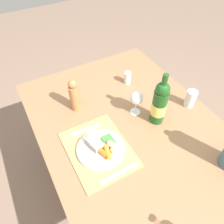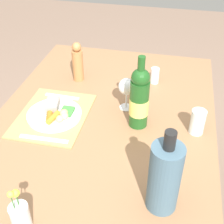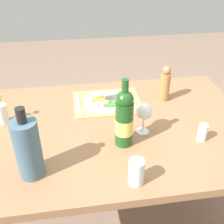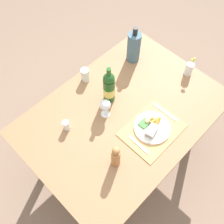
% 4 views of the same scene
% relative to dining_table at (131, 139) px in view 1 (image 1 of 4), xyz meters
% --- Properties ---
extents(ground_plane, '(8.00, 8.00, 0.00)m').
position_rel_dining_table_xyz_m(ground_plane, '(0.00, 0.00, -0.66)').
color(ground_plane, '#846A59').
extents(dining_table, '(1.39, 0.99, 0.77)m').
position_rel_dining_table_xyz_m(dining_table, '(0.00, 0.00, 0.00)').
color(dining_table, '#946A48').
rests_on(dining_table, ground_plane).
extents(placemat, '(0.39, 0.30, 0.01)m').
position_rel_dining_table_xyz_m(placemat, '(0.04, -0.23, 0.11)').
color(placemat, tan).
rests_on(placemat, dining_table).
extents(dinner_plate, '(0.25, 0.25, 0.05)m').
position_rel_dining_table_xyz_m(dinner_plate, '(0.05, -0.22, 0.13)').
color(dinner_plate, white).
rests_on(dinner_plate, placemat).
extents(fork, '(0.02, 0.17, 0.00)m').
position_rel_dining_table_xyz_m(fork, '(-0.11, -0.24, 0.11)').
color(fork, silver).
rests_on(fork, placemat).
extents(knife, '(0.02, 0.21, 0.00)m').
position_rel_dining_table_xyz_m(knife, '(0.21, -0.21, 0.11)').
color(knife, silver).
rests_on(knife, placemat).
extents(wine_bottle, '(0.08, 0.08, 0.33)m').
position_rel_dining_table_xyz_m(wine_bottle, '(0.02, 0.16, 0.24)').
color(wine_bottle, '#1C501D').
rests_on(wine_bottle, dining_table).
extents(wine_glass, '(0.08, 0.08, 0.16)m').
position_rel_dining_table_xyz_m(wine_glass, '(-0.09, 0.08, 0.22)').
color(wine_glass, white).
rests_on(wine_glass, dining_table).
extents(pepper_mill, '(0.06, 0.06, 0.21)m').
position_rel_dining_table_xyz_m(pepper_mill, '(-0.30, -0.21, 0.21)').
color(pepper_mill, '#B47544').
rests_on(pepper_mill, dining_table).
extents(water_tumbler, '(0.06, 0.06, 0.11)m').
position_rel_dining_table_xyz_m(water_tumbler, '(0.02, 0.41, 0.15)').
color(water_tumbler, silver).
rests_on(water_tumbler, dining_table).
extents(salt_shaker, '(0.04, 0.04, 0.08)m').
position_rel_dining_table_xyz_m(salt_shaker, '(-0.35, 0.19, 0.15)').
color(salt_shaker, white).
rests_on(salt_shaker, dining_table).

